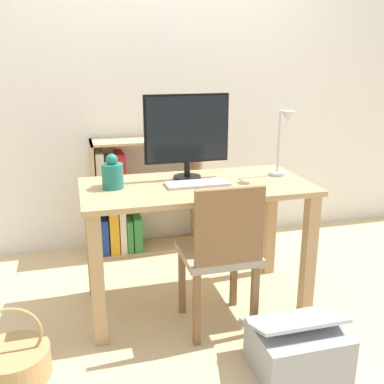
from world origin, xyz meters
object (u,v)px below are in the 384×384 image
(vase, at_px, (113,174))
(storage_box, at_px, (297,348))
(chair, at_px, (221,251))
(bookshelf, at_px, (127,204))
(desk_lamp, at_px, (283,137))
(monitor, at_px, (187,132))
(basket, at_px, (14,361))
(keyboard, at_px, (197,184))

(vase, xyz_separation_m, storage_box, (0.78, -0.78, -0.73))
(chair, xyz_separation_m, bookshelf, (-0.35, 1.20, -0.09))
(desk_lamp, distance_m, storage_box, 1.19)
(vase, distance_m, chair, 0.73)
(monitor, relative_size, vase, 2.60)
(vase, bearing_deg, storage_box, -45.16)
(vase, xyz_separation_m, bookshelf, (0.17, 0.85, -0.46))
(vase, distance_m, basket, 1.06)
(keyboard, height_order, desk_lamp, desk_lamp)
(vase, distance_m, desk_lamp, 1.02)
(monitor, bearing_deg, storage_box, -69.52)
(monitor, distance_m, keyboard, 0.32)
(vase, bearing_deg, desk_lamp, -1.94)
(chair, relative_size, bookshelf, 0.98)
(keyboard, distance_m, chair, 0.42)
(keyboard, xyz_separation_m, bookshelf, (-0.30, 0.91, -0.39))
(monitor, xyz_separation_m, basket, (-1.00, -0.57, -0.97))
(keyboard, xyz_separation_m, chair, (0.05, -0.29, -0.30))
(monitor, bearing_deg, chair, -80.99)
(storage_box, bearing_deg, vase, 134.84)
(monitor, xyz_separation_m, keyboard, (0.02, -0.16, -0.28))
(keyboard, distance_m, desk_lamp, 0.59)
(basket, bearing_deg, monitor, 29.68)
(bookshelf, height_order, storage_box, bookshelf)
(chair, distance_m, basket, 1.15)
(desk_lamp, bearing_deg, vase, 178.06)
(desk_lamp, bearing_deg, basket, -164.14)
(basket, bearing_deg, chair, 6.36)
(chair, bearing_deg, vase, 136.60)
(bookshelf, bearing_deg, chair, -73.65)
(monitor, relative_size, storage_box, 1.16)
(storage_box, bearing_deg, monitor, 110.48)
(basket, xyz_separation_m, storage_box, (1.33, -0.30, 0.04))
(monitor, xyz_separation_m, chair, (0.07, -0.45, -0.57))
(vase, relative_size, chair, 0.23)
(desk_lamp, distance_m, chair, 0.80)
(keyboard, bearing_deg, basket, -158.04)
(vase, xyz_separation_m, chair, (0.52, -0.36, -0.37))
(monitor, xyz_separation_m, desk_lamp, (0.56, -0.13, -0.04))
(storage_box, bearing_deg, basket, 167.07)
(chair, height_order, storage_box, chair)
(keyboard, xyz_separation_m, storage_box, (0.31, -0.72, -0.65))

